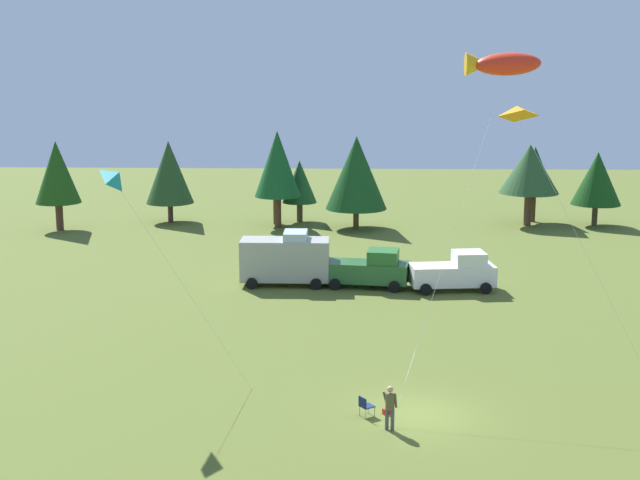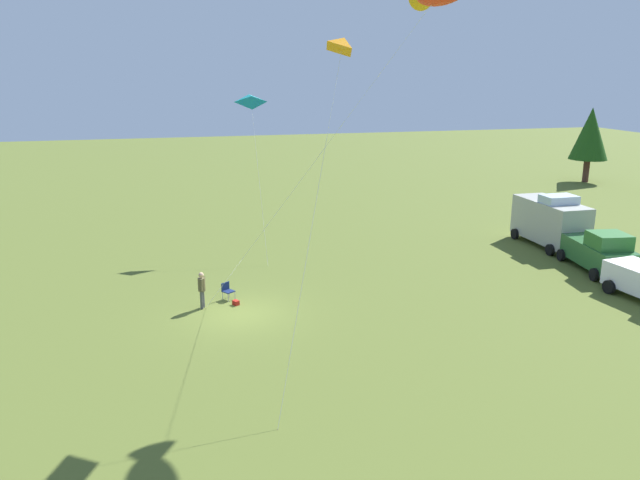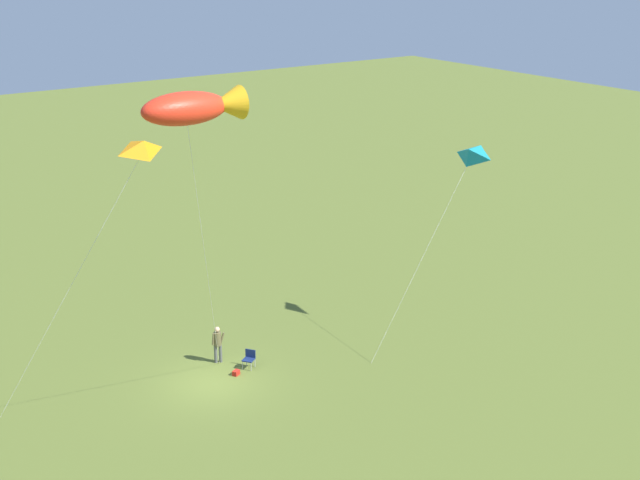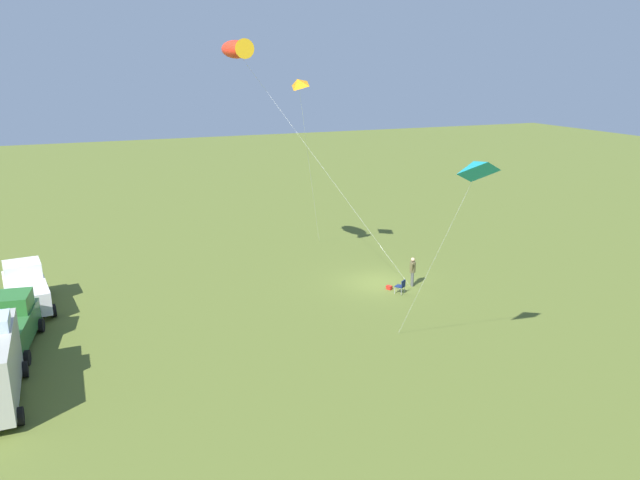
% 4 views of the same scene
% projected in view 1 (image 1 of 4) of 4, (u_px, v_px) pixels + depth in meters
% --- Properties ---
extents(ground_plane, '(160.00, 160.00, 0.00)m').
position_uv_depth(ground_plane, '(418.00, 414.00, 34.88)').
color(ground_plane, '#566427').
extents(person_kite_flyer, '(0.59, 0.44, 1.74)m').
position_uv_depth(person_kite_flyer, '(390.00, 404.00, 33.15)').
color(person_kite_flyer, '#484B49').
rests_on(person_kite_flyer, ground).
extents(folding_chair, '(0.67, 0.67, 0.82)m').
position_uv_depth(folding_chair, '(365.00, 405.00, 34.50)').
color(folding_chair, '#142350').
rests_on(folding_chair, ground).
extents(backpack_on_grass, '(0.38, 0.34, 0.22)m').
position_uv_depth(backpack_on_grass, '(387.00, 411.00, 34.84)').
color(backpack_on_grass, '#B52116').
rests_on(backpack_on_grass, ground).
extents(van_motorhome_grey, '(5.40, 2.60, 3.34)m').
position_uv_depth(van_motorhome_grey, '(285.00, 259.00, 54.63)').
color(van_motorhome_grey, '#A6A69A').
rests_on(van_motorhome_grey, ground).
extents(truck_green_flatbed, '(5.23, 2.98, 2.34)m').
position_uv_depth(truck_green_flatbed, '(370.00, 269.00, 54.16)').
color(truck_green_flatbed, '#2B602F').
rests_on(truck_green_flatbed, ground).
extents(truck_white_pickup, '(5.20, 2.88, 2.34)m').
position_uv_depth(truck_white_pickup, '(455.00, 272.00, 53.45)').
color(truck_white_pickup, white).
rests_on(truck_white_pickup, ground).
extents(treeline_distant, '(47.93, 8.62, 8.00)m').
position_uv_depth(treeline_distant, '(349.00, 172.00, 73.44)').
color(treeline_distant, '#53312A').
rests_on(treeline_distant, ground).
extents(kite_large_fish, '(6.96, 9.47, 13.98)m').
position_uv_depth(kite_large_fish, '(501.00, 64.00, 39.11)').
color(kite_large_fish, red).
rests_on(kite_large_fish, ground).
extents(kite_delta_orange, '(6.45, 4.32, 11.96)m').
position_uv_depth(kite_delta_orange, '(517.00, 112.00, 35.97)').
color(kite_delta_orange, orange).
rests_on(kite_delta_orange, ground).
extents(kite_delta_teal, '(5.79, 1.52, 9.41)m').
position_uv_depth(kite_delta_teal, '(120.00, 178.00, 35.98)').
color(kite_delta_teal, teal).
rests_on(kite_delta_teal, ground).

